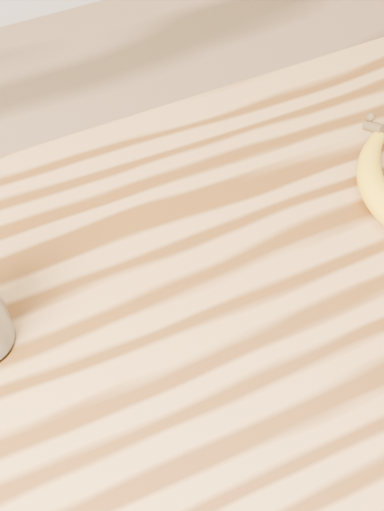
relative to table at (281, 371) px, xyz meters
name	(u,v)px	position (x,y,z in m)	size (l,w,h in m)	color
table	(281,371)	(0.00, 0.00, 0.00)	(1.20, 0.80, 0.90)	#A36E37
banana	(379,200)	(0.18, 0.10, 0.15)	(0.11, 0.30, 0.04)	gold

